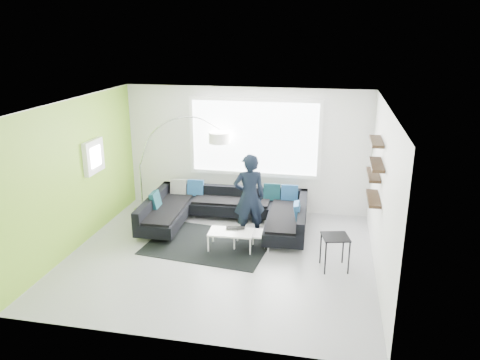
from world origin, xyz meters
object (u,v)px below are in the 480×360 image
laptop (235,229)px  arc_lamp (140,165)px  sectional_sofa (226,214)px  side_table (334,253)px  coffee_table (242,239)px  person (249,197)px

laptop → arc_lamp: bearing=140.5°
sectional_sofa → side_table: size_ratio=5.53×
coffee_table → laptop: size_ratio=2.75×
arc_lamp → side_table: 4.80m
arc_lamp → side_table: size_ratio=3.58×
sectional_sofa → person: size_ratio=1.97×
coffee_table → arc_lamp: bearing=148.7°
arc_lamp → coffee_table: bearing=-37.3°
side_table → person: size_ratio=0.36×
coffee_table → person: (0.05, 0.51, 0.68)m
coffee_table → laptop: (-0.13, 0.01, 0.19)m
person → side_table: bearing=127.8°
person → sectional_sofa: bearing=-54.6°
arc_lamp → laptop: arc_lamp is taller
sectional_sofa → arc_lamp: 2.30m
sectional_sofa → person: person is taller
sectional_sofa → coffee_table: size_ratio=3.15×
side_table → laptop: bearing=165.0°
arc_lamp → laptop: (2.47, -1.41, -0.73)m
person → laptop: 0.72m
laptop → side_table: bearing=-24.8°
coffee_table → laptop: laptop is taller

